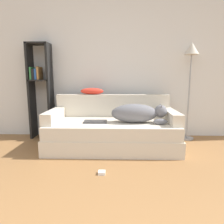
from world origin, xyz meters
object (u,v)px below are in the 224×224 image
Objects in this scene: dog at (138,113)px; floor_lamp at (191,62)px; laptop at (95,122)px; power_adapter at (102,173)px; throw_pillow at (92,91)px; bookshelf at (40,86)px; couch at (112,134)px.

floor_lamp reaches higher than dog.
laptop reaches higher than power_adapter.
laptop is 0.63m from throw_pillow.
power_adapter is at bearing -49.77° from bookshelf.
power_adapter is (-0.09, -0.84, -0.18)m from couch.
laptop reaches higher than couch.
floor_lamp is (2.45, -0.04, 0.38)m from bookshelf.
laptop is 0.21× the size of bookshelf.
dog is 0.89m from throw_pillow.
bookshelf is at bearing 148.90° from laptop.
laptop is at bearing -77.86° from throw_pillow.
floor_lamp is at bearing 31.16° from dog.
laptop is at bearing -161.03° from couch.
throw_pillow is at bearing 145.27° from dog.
power_adapter is (0.25, -1.24, -0.79)m from throw_pillow.
laptop is (-0.23, -0.08, 0.21)m from couch.
bookshelf is (-0.98, 0.57, 0.47)m from laptop.
dog reaches higher than couch.
floor_lamp is at bearing 44.27° from power_adapter.
power_adapter is at bearing -95.98° from couch.
couch is 1.17× the size of bookshelf.
dog is 0.49× the size of bookshelf.
couch is 1.69m from floor_lamp.
laptop is at bearing -160.25° from floor_lamp.
throw_pillow is 1.64m from floor_lamp.
floor_lamp reaches higher than throw_pillow.
floor_lamp is at bearing 1.81° from throw_pillow.
dog is (0.36, -0.08, 0.33)m from couch.
dog is 1.71m from bookshelf.
laptop is at bearing 100.83° from power_adapter.
bookshelf is (-0.88, 0.09, 0.07)m from throw_pillow.
couch is 0.50m from dog.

